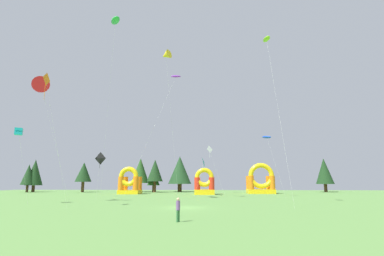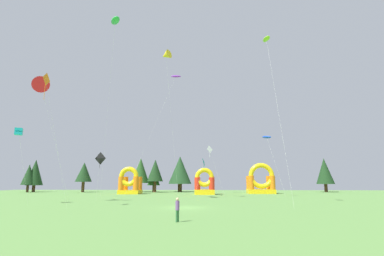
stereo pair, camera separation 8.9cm
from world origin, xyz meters
The scene contains 24 objects.
ground_plane centered at (0.00, 0.00, 0.00)m, with size 120.00×120.00×0.00m, color #5B8C42.
kite_green_parafoil centered at (-11.83, 8.14, 27.94)m, with size 5.69×11.31×28.82m.
kite_black_diamond centered at (-13.39, 8.93, 6.09)m, with size 1.40×1.65×6.78m.
kite_orange_diamond centered at (-15.96, -2.43, 14.23)m, with size 2.59×3.02×14.87m.
kite_purple_parafoil centered at (-4.47, 29.61, 26.52)m, with size 11.22×4.03×27.05m.
kite_lime_parafoil centered at (10.69, 3.69, 21.81)m, with size 1.43×6.06×22.24m.
kite_white_diamond centered at (2.96, 22.15, 8.71)m, with size 3.44×1.09×9.30m.
kite_cyan_box centered at (-22.07, 2.87, 9.26)m, with size 2.26×1.44×9.71m.
kite_blue_parafoil centered at (13.83, 21.36, 11.03)m, with size 3.35×3.33×11.46m.
kite_teal_diamond centered at (1.99, 24.03, 6.43)m, with size 2.24×2.61×7.14m.
kite_red_delta centered at (-20.99, 5.08, 16.24)m, with size 5.85×3.69×17.50m.
kite_yellow_delta centered at (-4.39, 13.01, 24.12)m, with size 3.11×4.75×25.02m.
person_left_edge centered at (0.27, -11.17, 1.03)m, with size 0.42×0.42×1.73m.
inflatable_orange_dome centered at (14.94, 35.24, 2.48)m, with size 6.08×4.75×6.94m.
inflatable_blue_arch centered at (-14.91, 32.12, 2.25)m, with size 4.62×4.61×6.02m.
inflatable_yellow_castle centered at (1.95, 30.49, 2.04)m, with size 4.28×4.24×5.65m.
tree_row_0 centered at (-43.88, 40.48, 4.47)m, with size 3.47×3.47×7.14m.
tree_row_1 centered at (-43.08, 41.82, 5.09)m, with size 4.30×4.30×8.51m.
tree_row_2 centered at (-29.65, 41.36, 5.10)m, with size 4.18×4.18×7.68m.
tree_row_3 centered at (-15.31, 44.05, 5.58)m, with size 4.71×4.71×8.91m.
tree_row_4 centered at (-11.45, 42.71, 3.79)m, with size 3.32×3.32×5.92m.
tree_row_5 centered at (-10.88, 41.47, 5.48)m, with size 4.08×4.08×8.35m.
tree_row_6 centered at (-4.74, 44.76, 5.73)m, with size 6.14×6.14×9.45m.
tree_row_7 centered at (33.55, 45.25, 5.39)m, with size 4.49×4.49×8.79m.
Camera 1 is at (2.34, -32.78, 2.97)m, focal length 26.80 mm.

